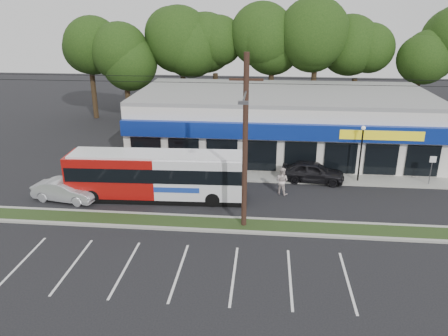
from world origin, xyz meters
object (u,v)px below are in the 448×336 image
at_px(utility_pole, 242,138).
at_px(lamp_post, 361,147).
at_px(car_silver, 65,190).
at_px(sign_post, 432,165).
at_px(pedestrian_a, 235,170).
at_px(metrobus, 157,175).
at_px(car_dark, 313,172).
at_px(pedestrian_b, 282,181).

relative_size(utility_pole, lamp_post, 11.76).
bearing_deg(car_silver, sign_post, -69.31).
height_order(utility_pole, pedestrian_a, utility_pole).
bearing_deg(metrobus, car_silver, -172.70).
bearing_deg(car_dark, utility_pole, 154.36).
height_order(lamp_post, pedestrian_a, lamp_post).
height_order(utility_pole, pedestrian_b, utility_pole).
bearing_deg(sign_post, car_silver, -168.53).
height_order(car_silver, pedestrian_b, pedestrian_b).
height_order(car_dark, pedestrian_a, pedestrian_a).
bearing_deg(pedestrian_a, sign_post, -174.91).
distance_m(lamp_post, pedestrian_b, 6.54).
distance_m(lamp_post, car_dark, 3.86).
bearing_deg(metrobus, sign_post, 10.00).
distance_m(utility_pole, metrobus, 7.77).
bearing_deg(metrobus, utility_pole, -33.74).
bearing_deg(pedestrian_b, car_silver, 36.72).
relative_size(lamp_post, car_silver, 0.97).
distance_m(car_dark, pedestrian_b, 3.40).
bearing_deg(sign_post, metrobus, -167.88).
relative_size(sign_post, car_dark, 0.49).
bearing_deg(metrobus, car_dark, 18.51).
bearing_deg(car_dark, car_silver, 113.54).
xyz_separation_m(sign_post, car_dark, (-8.35, -0.07, -0.78)).
bearing_deg(lamp_post, car_dark, -174.88).
xyz_separation_m(car_silver, pedestrian_b, (14.33, 2.53, 0.24)).
bearing_deg(metrobus, lamp_post, 14.98).
height_order(utility_pole, metrobus, utility_pole).
relative_size(sign_post, car_silver, 0.51).
height_order(lamp_post, sign_post, lamp_post).
bearing_deg(lamp_post, pedestrian_a, -173.58).
xyz_separation_m(metrobus, pedestrian_a, (4.97, 3.29, -0.72)).
relative_size(metrobus, car_silver, 2.73).
bearing_deg(pedestrian_a, car_dark, -170.94).
xyz_separation_m(utility_pole, lamp_post, (8.17, 7.87, -2.74)).
height_order(car_dark, car_silver, car_dark).
relative_size(utility_pole, pedestrian_a, 25.81).
relative_size(car_silver, pedestrian_b, 2.29).
bearing_deg(car_dark, pedestrian_b, 143.61).
bearing_deg(car_dark, lamp_post, -78.06).
bearing_deg(utility_pole, car_dark, 57.54).
distance_m(sign_post, car_silver, 25.52).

